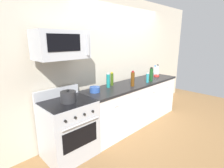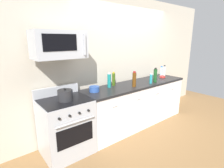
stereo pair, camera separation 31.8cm
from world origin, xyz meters
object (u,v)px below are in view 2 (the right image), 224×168
object	(u,v)px
bottle_vinegar_white	(164,71)
bowl_blue_mixing	(94,89)
bottle_sparkling_teal	(109,80)
bottle_wine_amber	(134,79)
bottle_dish_soap	(151,79)
bottle_wine_green	(155,75)
stockpot	(65,95)
range_oven	(66,126)
microwave	(59,45)
bottle_water_clear	(161,72)
bottle_olive_oil	(114,79)
bowl_red_small	(162,77)

from	to	relation	value
bottle_vinegar_white	bowl_blue_mixing	xyz separation A→B (m)	(-2.12, -0.03, -0.08)
bottle_sparkling_teal	bowl_blue_mixing	xyz separation A→B (m)	(-0.38, -0.06, -0.09)
bottle_wine_amber	bottle_dish_soap	bearing A→B (deg)	-4.83
bottle_wine_green	stockpot	bearing A→B (deg)	176.71
bottle_dish_soap	bowl_blue_mixing	xyz separation A→B (m)	(-1.25, 0.25, -0.05)
range_oven	bottle_wine_green	world-z (taller)	bottle_wine_green
bottle_wine_green	bowl_blue_mixing	world-z (taller)	bottle_wine_green
microwave	bottle_water_clear	bearing A→B (deg)	1.64
bottle_sparkling_teal	bowl_blue_mixing	distance (m)	0.40
bottle_wine_green	bottle_vinegar_white	xyz separation A→B (m)	(0.71, 0.27, -0.02)
microwave	bottle_sparkling_teal	world-z (taller)	microwave
stockpot	bottle_wine_green	bearing A→B (deg)	-3.29
bottle_vinegar_white	stockpot	distance (m)	2.73
stockpot	bottle_wine_amber	bearing A→B (deg)	-3.92
bottle_olive_oil	bowl_blue_mixing	world-z (taller)	bottle_olive_oil
bottle_wine_green	bottle_vinegar_white	world-z (taller)	bottle_wine_green
range_oven	bottle_water_clear	world-z (taller)	bottle_water_clear
bottle_wine_green	bottle_dish_soap	xyz separation A→B (m)	(-0.16, -0.02, -0.05)
bottle_water_clear	bottle_wine_amber	xyz separation A→B (m)	(-1.25, -0.27, 0.03)
bottle_wine_amber	bottle_sparkling_teal	bearing A→B (deg)	146.24
bottle_water_clear	bottle_dish_soap	xyz separation A→B (m)	(-0.79, -0.31, -0.02)
range_oven	microwave	bearing A→B (deg)	89.71
bottle_olive_oil	microwave	bearing A→B (deg)	-172.97
bottle_sparkling_teal	range_oven	bearing A→B (deg)	-172.83
range_oven	microwave	size ratio (longest dim) A/B	1.44
stockpot	bottle_vinegar_white	bearing A→B (deg)	3.16
bottle_dish_soap	bowl_blue_mixing	world-z (taller)	bottle_dish_soap
bottle_wine_green	bottle_wine_amber	xyz separation A→B (m)	(-0.62, 0.02, -0.00)
microwave	bottle_olive_oil	distance (m)	1.35
bottle_wine_amber	bottle_wine_green	bearing A→B (deg)	-1.89
bottle_water_clear	bowl_blue_mixing	world-z (taller)	bottle_water_clear
bottle_sparkling_teal	bottle_olive_oil	bearing A→B (deg)	21.02
bottle_wine_amber	bowl_red_small	size ratio (longest dim) A/B	2.26
microwave	stockpot	xyz separation A→B (m)	(-0.00, -0.10, -0.75)
microwave	bowl_red_small	bearing A→B (deg)	-0.79
bottle_wine_amber	stockpot	xyz separation A→B (m)	(-1.39, 0.10, -0.06)
bottle_sparkling_teal	bowl_red_small	world-z (taller)	bottle_sparkling_teal
bottle_dish_soap	stockpot	distance (m)	1.85
bottle_wine_green	bottle_olive_oil	distance (m)	0.94
microwave	bowl_red_small	world-z (taller)	microwave
bottle_olive_oil	stockpot	distance (m)	1.17
microwave	bottle_sparkling_teal	bearing A→B (deg)	4.59
bottle_dish_soap	bowl_red_small	distance (m)	0.72
bowl_red_small	range_oven	bearing A→B (deg)	-179.78
stockpot	range_oven	bearing A→B (deg)	90.00
microwave	bottle_olive_oil	xyz separation A→B (m)	(1.14, 0.14, -0.70)
bottle_wine_green	bottle_wine_amber	distance (m)	0.62
range_oven	bottle_olive_oil	xyz separation A→B (m)	(1.14, 0.19, 0.58)
bowl_blue_mixing	bottle_water_clear	bearing A→B (deg)	1.55
bottle_water_clear	bowl_blue_mixing	size ratio (longest dim) A/B	1.39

